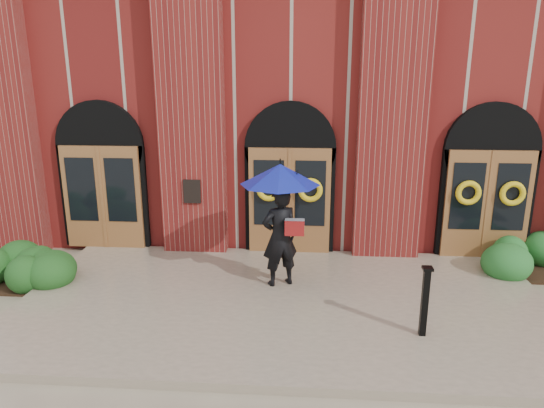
{
  "coord_description": "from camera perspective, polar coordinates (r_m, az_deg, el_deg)",
  "views": [
    {
      "loc": [
        0.4,
        -8.24,
        4.32
      ],
      "look_at": [
        -0.28,
        1.0,
        1.79
      ],
      "focal_mm": 32.0,
      "sensor_mm": 36.0,
      "label": 1
    }
  ],
  "objects": [
    {
      "name": "ground",
      "position": [
        9.32,
        1.31,
        -12.36
      ],
      "size": [
        90.0,
        90.0,
        0.0
      ],
      "primitive_type": "plane",
      "color": "gray",
      "rests_on": "ground"
    },
    {
      "name": "landing",
      "position": [
        9.42,
        1.37,
        -11.53
      ],
      "size": [
        10.0,
        5.3,
        0.15
      ],
      "primitive_type": "cube",
      "color": "gray",
      "rests_on": "ground"
    },
    {
      "name": "church_building",
      "position": [
        17.05,
        2.96,
        12.51
      ],
      "size": [
        16.2,
        12.53,
        7.0
      ],
      "color": "maroon",
      "rests_on": "ground"
    },
    {
      "name": "man_with_umbrella",
      "position": [
        9.41,
        0.97,
        0.28
      ],
      "size": [
        2.06,
        2.06,
        2.48
      ],
      "rotation": [
        0.0,
        0.0,
        3.57
      ],
      "color": "black",
      "rests_on": "landing"
    },
    {
      "name": "metal_post",
      "position": [
        8.32,
        17.54,
        -10.71
      ],
      "size": [
        0.16,
        0.16,
        1.19
      ],
      "rotation": [
        0.0,
        0.0,
        -0.0
      ],
      "color": "black",
      "rests_on": "landing"
    },
    {
      "name": "hedge_wall_left",
      "position": [
        11.36,
        -25.82,
        -6.71
      ],
      "size": [
        2.83,
        1.13,
        0.73
      ],
      "primitive_type": "ellipsoid",
      "color": "#1A4517",
      "rests_on": "ground"
    }
  ]
}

